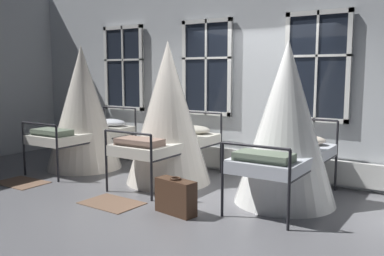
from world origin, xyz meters
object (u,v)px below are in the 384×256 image
cot_second (168,115)px  suitcase_dark (176,196)px  cot_first (83,109)px  cot_third (286,125)px

cot_second → suitcase_dark: size_ratio=3.86×
cot_first → cot_second: 1.92m
cot_first → suitcase_dark: cot_first is taller
cot_first → suitcase_dark: size_ratio=3.84×
cot_first → cot_second: (1.92, 0.03, 0.00)m
cot_third → cot_second: bearing=89.5°
cot_first → suitcase_dark: bearing=-113.0°
cot_first → cot_third: cot_first is taller
cot_third → suitcase_dark: cot_third is taller
cot_second → cot_third: size_ratio=1.03×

